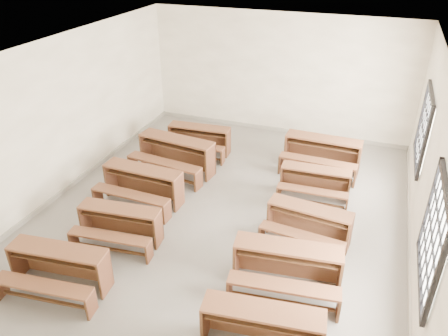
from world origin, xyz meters
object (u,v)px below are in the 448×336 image
(desk_set_1, at_px, (120,222))
(desk_set_9, at_px, (322,151))
(desk_set_5, at_px, (262,329))
(desk_set_6, at_px, (287,264))
(desk_set_4, at_px, (199,138))
(desk_set_8, at_px, (315,181))
(desk_set_7, at_px, (309,222))
(desk_set_0, at_px, (58,265))
(desk_set_2, at_px, (142,183))
(desk_set_3, at_px, (176,152))

(desk_set_1, distance_m, desk_set_9, 4.93)
(desk_set_5, bearing_deg, desk_set_6, 81.76)
(desk_set_1, height_order, desk_set_4, desk_set_4)
(desk_set_5, distance_m, desk_set_6, 1.33)
(desk_set_1, bearing_deg, desk_set_8, 35.63)
(desk_set_6, xyz_separation_m, desk_set_9, (-0.10, 4.05, 0.02))
(desk_set_5, bearing_deg, desk_set_7, 80.16)
(desk_set_8, bearing_deg, desk_set_6, -91.55)
(desk_set_0, distance_m, desk_set_9, 6.19)
(desk_set_1, xyz_separation_m, desk_set_7, (3.18, 1.16, 0.01))
(desk_set_4, bearing_deg, desk_set_9, -0.30)
(desk_set_4, distance_m, desk_set_6, 4.98)
(desk_set_2, relative_size, desk_set_5, 1.00)
(desk_set_6, bearing_deg, desk_set_4, 122.00)
(desk_set_6, distance_m, desk_set_7, 1.28)
(desk_set_5, xyz_separation_m, desk_set_6, (0.03, 1.33, 0.02))
(desk_set_8, bearing_deg, desk_set_5, -92.24)
(desk_set_2, bearing_deg, desk_set_7, 0.02)
(desk_set_0, height_order, desk_set_9, desk_set_9)
(desk_set_7, xyz_separation_m, desk_set_9, (-0.20, 2.77, 0.06))
(desk_set_0, distance_m, desk_set_4, 5.09)
(desk_set_1, bearing_deg, desk_set_5, -31.28)
(desk_set_1, relative_size, desk_set_7, 0.98)
(desk_set_7, bearing_deg, desk_set_2, -176.07)
(desk_set_0, bearing_deg, desk_set_1, 72.40)
(desk_set_0, relative_size, desk_set_3, 0.87)
(desk_set_0, xyz_separation_m, desk_set_4, (0.21, 5.09, -0.01))
(desk_set_0, height_order, desk_set_8, desk_set_0)
(desk_set_0, distance_m, desk_set_3, 4.03)
(desk_set_4, xyz_separation_m, desk_set_6, (3.13, -3.87, 0.03))
(desk_set_4, height_order, desk_set_5, desk_set_5)
(desk_set_4, bearing_deg, desk_set_3, -100.49)
(desk_set_3, bearing_deg, desk_set_8, 6.63)
(desk_set_0, height_order, desk_set_2, desk_set_2)
(desk_set_9, bearing_deg, desk_set_3, -156.37)
(desk_set_3, bearing_deg, desk_set_2, -86.77)
(desk_set_0, bearing_deg, desk_set_6, 13.54)
(desk_set_6, relative_size, desk_set_8, 1.20)
(desk_set_0, relative_size, desk_set_2, 0.97)
(desk_set_2, height_order, desk_set_4, desk_set_2)
(desk_set_2, height_order, desk_set_7, desk_set_2)
(desk_set_1, bearing_deg, desk_set_0, -106.93)
(desk_set_3, height_order, desk_set_5, desk_set_3)
(desk_set_4, relative_size, desk_set_8, 1.09)
(desk_set_4, distance_m, desk_set_8, 3.27)
(desk_set_1, distance_m, desk_set_8, 4.05)
(desk_set_5, distance_m, desk_set_7, 2.61)
(desk_set_1, distance_m, desk_set_2, 1.31)
(desk_set_0, distance_m, desk_set_6, 3.55)
(desk_set_0, relative_size, desk_set_1, 1.06)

